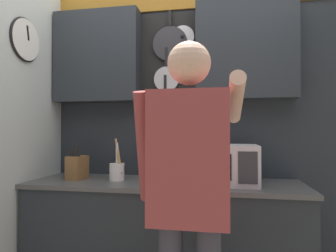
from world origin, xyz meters
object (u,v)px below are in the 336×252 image
knife_block (77,167)px  person (189,185)px  microwave (218,164)px  utensil_crock (117,170)px

knife_block → person: bearing=-34.9°
person → knife_block: bearing=145.1°
microwave → person: 0.65m
microwave → person: bearing=-100.9°
knife_block → microwave: bearing=-0.0°
utensil_crock → person: (0.60, -0.64, 0.03)m
microwave → utensil_crock: (-0.73, 0.00, -0.06)m
utensil_crock → microwave: bearing=-0.1°
knife_block → utensil_crock: utensil_crock is taller
person → utensil_crock: bearing=133.2°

